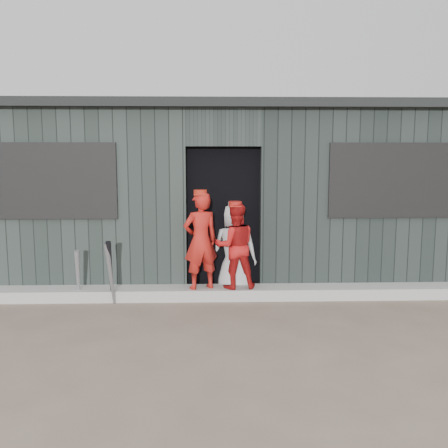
{
  "coord_description": "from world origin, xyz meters",
  "views": [
    {
      "loc": [
        -0.2,
        -4.6,
        1.9
      ],
      "look_at": [
        0.0,
        1.8,
        1.0
      ],
      "focal_mm": 40.0,
      "sensor_mm": 36.0,
      "label": 1
    }
  ],
  "objects_px": {
    "bat_left": "(78,276)",
    "dugout": "(221,192)",
    "bat_mid": "(111,274)",
    "player_grey_back": "(234,249)",
    "player_red_right": "(235,246)",
    "player_red_left": "(201,241)",
    "bat_right": "(111,272)"
  },
  "relations": [
    {
      "from": "bat_left",
      "to": "dugout",
      "type": "relative_size",
      "value": 0.08
    },
    {
      "from": "bat_mid",
      "to": "player_grey_back",
      "type": "xyz_separation_m",
      "value": [
        1.59,
        0.53,
        0.21
      ]
    },
    {
      "from": "bat_mid",
      "to": "player_red_right",
      "type": "relative_size",
      "value": 0.73
    },
    {
      "from": "dugout",
      "to": "player_red_left",
      "type": "bearing_deg",
      "value": -100.02
    },
    {
      "from": "bat_right",
      "to": "dugout",
      "type": "xyz_separation_m",
      "value": [
        1.45,
        1.89,
        0.87
      ]
    },
    {
      "from": "bat_right",
      "to": "player_red_left",
      "type": "distance_m",
      "value": 1.21
    },
    {
      "from": "bat_left",
      "to": "player_red_left",
      "type": "distance_m",
      "value": 1.64
    },
    {
      "from": "player_red_right",
      "to": "bat_left",
      "type": "bearing_deg",
      "value": -4.37
    },
    {
      "from": "player_grey_back",
      "to": "dugout",
      "type": "xyz_separation_m",
      "value": [
        -0.15,
        1.41,
        0.67
      ]
    },
    {
      "from": "bat_left",
      "to": "player_red_left",
      "type": "relative_size",
      "value": 0.55
    },
    {
      "from": "bat_left",
      "to": "player_red_right",
      "type": "relative_size",
      "value": 0.62
    },
    {
      "from": "bat_left",
      "to": "player_grey_back",
      "type": "xyz_separation_m",
      "value": [
        2.04,
        0.37,
        0.27
      ]
    },
    {
      "from": "bat_left",
      "to": "player_red_left",
      "type": "bearing_deg",
      "value": 2.07
    },
    {
      "from": "bat_left",
      "to": "dugout",
      "type": "xyz_separation_m",
      "value": [
        1.89,
        1.78,
        0.94
      ]
    },
    {
      "from": "dugout",
      "to": "bat_mid",
      "type": "bearing_deg",
      "value": -126.49
    },
    {
      "from": "player_red_left",
      "to": "dugout",
      "type": "relative_size",
      "value": 0.15
    },
    {
      "from": "player_grey_back",
      "to": "player_red_right",
      "type": "bearing_deg",
      "value": 102.63
    },
    {
      "from": "bat_mid",
      "to": "player_red_left",
      "type": "distance_m",
      "value": 1.21
    },
    {
      "from": "player_red_left",
      "to": "dugout",
      "type": "distance_m",
      "value": 1.82
    },
    {
      "from": "dugout",
      "to": "player_grey_back",
      "type": "bearing_deg",
      "value": -83.95
    },
    {
      "from": "bat_right",
      "to": "player_grey_back",
      "type": "relative_size",
      "value": 0.7
    },
    {
      "from": "bat_right",
      "to": "player_red_right",
      "type": "height_order",
      "value": "player_red_right"
    },
    {
      "from": "bat_mid",
      "to": "bat_right",
      "type": "bearing_deg",
      "value": 100.41
    },
    {
      "from": "bat_left",
      "to": "player_red_right",
      "type": "bearing_deg",
      "value": 2.15
    },
    {
      "from": "bat_right",
      "to": "player_red_right",
      "type": "relative_size",
      "value": 0.77
    },
    {
      "from": "bat_right",
      "to": "dugout",
      "type": "height_order",
      "value": "dugout"
    },
    {
      "from": "player_red_left",
      "to": "player_grey_back",
      "type": "distance_m",
      "value": 0.58
    },
    {
      "from": "player_grey_back",
      "to": "bat_right",
      "type": "bearing_deg",
      "value": 30.29
    },
    {
      "from": "bat_left",
      "to": "bat_right",
      "type": "relative_size",
      "value": 0.81
    },
    {
      "from": "bat_right",
      "to": "player_red_left",
      "type": "height_order",
      "value": "player_red_left"
    },
    {
      "from": "bat_right",
      "to": "player_red_left",
      "type": "xyz_separation_m",
      "value": [
        1.14,
        0.17,
        0.37
      ]
    },
    {
      "from": "player_grey_back",
      "to": "dugout",
      "type": "relative_size",
      "value": 0.15
    }
  ]
}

